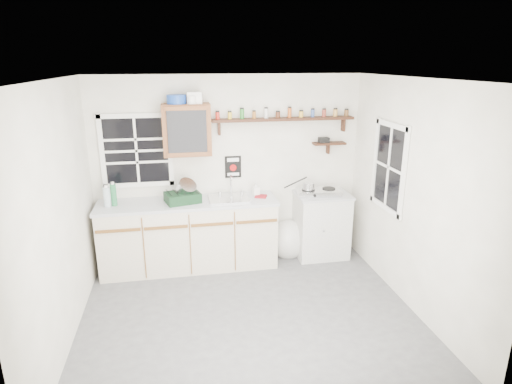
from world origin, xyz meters
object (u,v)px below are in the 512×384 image
right_cabinet (321,225)px  spice_shelf (284,118)px  upper_cabinet (187,130)px  hotplate (319,192)px  dish_rack (184,194)px  main_cabinet (189,234)px

right_cabinet → spice_shelf: 1.58m
upper_cabinet → hotplate: (1.73, -0.14, -0.88)m
dish_rack → hotplate: (1.82, 0.02, -0.07)m
upper_cabinet → dish_rack: upper_cabinet is taller
upper_cabinet → dish_rack: size_ratio=1.33×
upper_cabinet → spice_shelf: bearing=3.1°
spice_shelf → hotplate: 1.10m
main_cabinet → spice_shelf: 1.98m
dish_rack → upper_cabinet: bearing=48.0°
upper_cabinet → right_cabinet: bearing=-3.8°
upper_cabinet → spice_shelf: 1.28m
right_cabinet → hotplate: bearing=-163.3°
hotplate → spice_shelf: bearing=161.4°
main_cabinet → dish_rack: bearing=-160.5°
upper_cabinet → hotplate: bearing=-4.6°
right_cabinet → spice_shelf: size_ratio=0.48×
right_cabinet → dish_rack: (-1.88, -0.04, 0.57)m
right_cabinet → upper_cabinet: (-1.80, 0.12, 1.37)m
hotplate → right_cabinet: bearing=22.5°
hotplate → upper_cabinet: bearing=-178.7°
spice_shelf → right_cabinet: bearing=-19.7°
right_cabinet → upper_cabinet: upper_cabinet is taller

